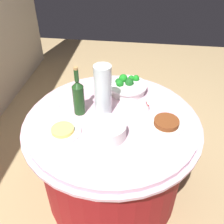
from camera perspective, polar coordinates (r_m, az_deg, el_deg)
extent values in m
plane|color=tan|center=(2.20, 0.00, -16.44)|extent=(6.00, 6.00, 0.00)
cylinder|color=maroon|center=(1.93, 0.00, -10.47)|extent=(1.01, 1.01, 0.69)
cylinder|color=#E0B2C6|center=(1.68, 0.00, -2.42)|extent=(1.16, 1.16, 0.02)
cylinder|color=#E0B2C6|center=(1.67, 0.00, -1.76)|extent=(1.10, 1.10, 0.03)
cylinder|color=white|center=(1.90, 3.48, 5.18)|extent=(0.26, 0.26, 0.05)
cylinder|color=white|center=(1.88, 3.52, 5.97)|extent=(0.28, 0.28, 0.01)
sphere|color=#19751E|center=(1.86, 1.73, 6.38)|extent=(0.06, 0.06, 0.06)
sphere|color=#19581E|center=(1.88, 3.88, 6.56)|extent=(0.06, 0.06, 0.06)
sphere|color=#197C1E|center=(1.93, 4.29, 7.44)|extent=(0.05, 0.05, 0.05)
sphere|color=#195B1E|center=(1.90, 1.25, 6.85)|extent=(0.04, 0.04, 0.04)
sphere|color=#19821E|center=(1.92, 2.52, 7.41)|extent=(0.07, 0.07, 0.07)
sphere|color=#19841E|center=(1.93, 5.36, 7.46)|extent=(0.05, 0.05, 0.05)
cylinder|color=white|center=(1.53, -0.74, -5.21)|extent=(0.21, 0.21, 0.01)
cylinder|color=white|center=(1.52, -0.74, -4.94)|extent=(0.21, 0.21, 0.01)
cylinder|color=white|center=(1.51, -0.74, -4.66)|extent=(0.21, 0.21, 0.01)
cylinder|color=white|center=(1.51, -0.75, -4.38)|extent=(0.21, 0.21, 0.01)
cylinder|color=white|center=(1.50, -0.75, -4.10)|extent=(0.21, 0.21, 0.01)
cylinder|color=white|center=(1.49, -0.75, -3.82)|extent=(0.21, 0.21, 0.01)
cylinder|color=white|center=(1.49, -0.76, -3.53)|extent=(0.21, 0.21, 0.01)
cylinder|color=white|center=(1.48, -0.76, -3.24)|extent=(0.21, 0.21, 0.01)
cylinder|color=white|center=(1.47, -0.76, -2.94)|extent=(0.21, 0.21, 0.01)
cylinder|color=#1A3E18|center=(1.66, -7.39, 2.65)|extent=(0.07, 0.07, 0.20)
cone|color=#1A3E18|center=(1.59, -7.73, 6.18)|extent=(0.07, 0.07, 0.04)
cylinder|color=#1A3E18|center=(1.56, -7.92, 8.05)|extent=(0.03, 0.03, 0.08)
cylinder|color=#B2844C|center=(1.54, -8.07, 9.60)|extent=(0.03, 0.03, 0.02)
cylinder|color=silver|center=(1.61, -2.03, 4.83)|extent=(0.11, 0.11, 0.34)
sphere|color=#E5B26B|center=(1.70, -1.82, 1.54)|extent=(0.06, 0.06, 0.06)
sphere|color=#E5B26B|center=(1.68, -2.60, 0.96)|extent=(0.06, 0.06, 0.06)
sphere|color=#E5B26B|center=(1.67, -1.37, 0.86)|extent=(0.06, 0.06, 0.06)
sphere|color=#72C64C|center=(1.67, -2.28, 2.97)|extent=(0.06, 0.06, 0.06)
sphere|color=#72C64C|center=(1.64, -2.39, 2.24)|extent=(0.06, 0.06, 0.06)
sphere|color=#72C64C|center=(1.65, -1.25, 2.58)|extent=(0.06, 0.06, 0.06)
sphere|color=red|center=(1.63, -2.65, 4.33)|extent=(0.06, 0.06, 0.06)
sphere|color=red|center=(1.61, -2.02, 3.71)|extent=(0.06, 0.06, 0.06)
sphere|color=red|center=(1.63, -1.37, 4.35)|extent=(0.06, 0.06, 0.06)
sphere|color=#E5B26B|center=(1.59, -2.81, 5.68)|extent=(0.06, 0.06, 0.06)
sphere|color=#E5B26B|center=(1.58, -1.62, 5.39)|extent=(0.06, 0.06, 0.06)
sphere|color=#E5B26B|center=(1.61, -1.72, 6.08)|extent=(0.06, 0.06, 0.06)
cylinder|color=silver|center=(1.79, -9.03, 1.68)|extent=(0.03, 0.16, 0.01)
cylinder|color=silver|center=(1.76, -9.15, 0.98)|extent=(0.03, 0.16, 0.01)
sphere|color=silver|center=(1.79, -11.63, 1.28)|extent=(0.01, 0.01, 0.01)
cylinder|color=white|center=(1.58, -10.86, -4.35)|extent=(0.22, 0.22, 0.01)
cylinder|color=#EACC60|center=(1.56, -10.94, -3.87)|extent=(0.14, 0.14, 0.02)
cylinder|color=white|center=(1.63, 11.92, -2.81)|extent=(0.22, 0.22, 0.01)
cylinder|color=brown|center=(1.62, 12.02, -2.22)|extent=(0.16, 0.16, 0.03)
cube|color=white|center=(1.73, 7.82, 1.42)|extent=(0.05, 0.02, 0.05)
cube|color=maroon|center=(1.72, 7.87, 1.90)|extent=(0.05, 0.02, 0.01)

